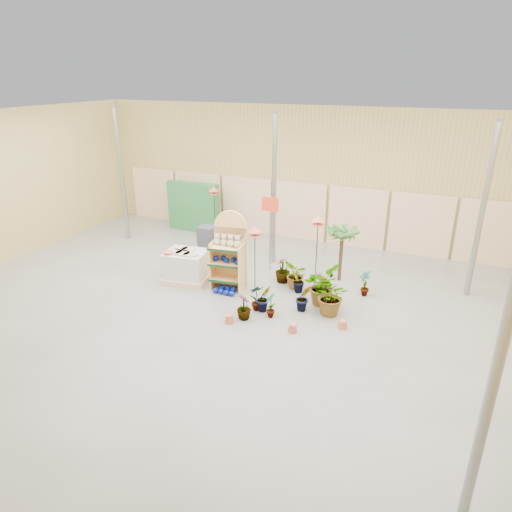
{
  "coord_description": "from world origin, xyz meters",
  "views": [
    {
      "loc": [
        4.7,
        -8.62,
        5.46
      ],
      "look_at": [
        0.3,
        1.5,
        1.0
      ],
      "focal_mm": 32.0,
      "sensor_mm": 36.0,
      "label": 1
    }
  ],
  "objects": [
    {
      "name": "potted_plant_0",
      "position": [
        0.74,
        0.51,
        0.35
      ],
      "size": [
        0.44,
        0.43,
        0.7
      ],
      "primitive_type": "imported",
      "rotation": [
        0.0,
        0.0,
        3.88
      ],
      "color": "#366726",
      "rests_on": "ground"
    },
    {
      "name": "potted_plant_10",
      "position": [
        2.46,
        0.98,
        0.49
      ],
      "size": [
        0.79,
        0.91,
        0.98
      ],
      "primitive_type": "imported",
      "rotation": [
        0.0,
        0.0,
        4.68
      ],
      "color": "#366726",
      "rests_on": "ground"
    },
    {
      "name": "potted_plant_6",
      "position": [
        1.23,
        2.05,
        0.39
      ],
      "size": [
        0.82,
        0.87,
        0.78
      ],
      "primitive_type": "imported",
      "rotation": [
        0.0,
        0.0,
        5.08
      ],
      "color": "#366726",
      "rests_on": "ground"
    },
    {
      "name": "potted_plant_8",
      "position": [
        1.19,
        0.33,
        0.32
      ],
      "size": [
        0.33,
        0.39,
        0.64
      ],
      "primitive_type": "imported",
      "rotation": [
        0.0,
        0.0,
        5.07
      ],
      "color": "#366726",
      "rests_on": "ground"
    },
    {
      "name": "potted_plant_3",
      "position": [
        2.12,
        1.42,
        0.42
      ],
      "size": [
        0.55,
        0.55,
        0.84
      ],
      "primitive_type": "imported",
      "rotation": [
        0.0,
        0.0,
        1.78
      ],
      "color": "#366726",
      "rests_on": "ground"
    },
    {
      "name": "bird_table_front",
      "position": [
        0.3,
        1.42,
        1.7
      ],
      "size": [
        0.34,
        0.34,
        1.83
      ],
      "color": "black",
      "rests_on": "ground"
    },
    {
      "name": "potted_plant_11",
      "position": [
        0.76,
        2.3,
        0.37
      ],
      "size": [
        0.43,
        0.43,
        0.75
      ],
      "primitive_type": "imported",
      "rotation": [
        0.0,
        0.0,
        4.67
      ],
      "color": "#366726",
      "rests_on": "ground"
    },
    {
      "name": "potted_plant_2",
      "position": [
        2.09,
        1.5,
        0.5
      ],
      "size": [
        0.8,
        0.92,
        1.0
      ],
      "primitive_type": "imported",
      "rotation": [
        0.0,
        0.0,
        1.59
      ],
      "color": "#366726",
      "rests_on": "ground"
    },
    {
      "name": "charcoal_planters",
      "position": [
        -2.07,
        3.15,
        0.5
      ],
      "size": [
        0.5,
        0.5,
        1.0
      ],
      "color": "#2D2D32",
      "rests_on": "ground"
    },
    {
      "name": "potted_plant_5",
      "position": [
        1.36,
        1.82,
        0.33
      ],
      "size": [
        0.4,
        0.45,
        0.67
      ],
      "primitive_type": "imported",
      "rotation": [
        0.0,
        0.0,
        4.37
      ],
      "color": "#366726",
      "rests_on": "ground"
    },
    {
      "name": "room",
      "position": [
        0.0,
        0.91,
        2.21
      ],
      "size": [
        15.2,
        12.1,
        4.7
      ],
      "color": "slate",
      "rests_on": "ground"
    },
    {
      "name": "palm",
      "position": [
        2.19,
        3.05,
        1.42
      ],
      "size": [
        0.7,
        0.7,
        1.67
      ],
      "color": "#3F2C1C",
      "rests_on": "ground"
    },
    {
      "name": "bird_table_back",
      "position": [
        -2.48,
        4.38,
        1.81
      ],
      "size": [
        0.34,
        0.34,
        1.95
      ],
      "color": "black",
      "rests_on": "ground"
    },
    {
      "name": "potted_plant_4",
      "position": [
        3.02,
        2.37,
        0.35
      ],
      "size": [
        0.43,
        0.45,
        0.71
      ],
      "primitive_type": "imported",
      "rotation": [
        0.0,
        0.0,
        5.36
      ],
      "color": "#366726",
      "rests_on": "ground"
    },
    {
      "name": "gazing_balls_floor",
      "position": [
        -0.38,
        1.03,
        0.07
      ],
      "size": [
        0.63,
        0.39,
        0.15
      ],
      "color": "#061788",
      "rests_on": "ground"
    },
    {
      "name": "potted_plant_7",
      "position": [
        0.64,
        -0.0,
        0.31
      ],
      "size": [
        0.48,
        0.48,
        0.61
      ],
      "primitive_type": "imported",
      "rotation": [
        0.0,
        0.0,
        2.18
      ],
      "color": "#366726",
      "rests_on": "ground"
    },
    {
      "name": "display_shelf",
      "position": [
        -0.46,
        1.46,
        0.97
      ],
      "size": [
        0.97,
        0.69,
        2.13
      ],
      "rotation": [
        0.0,
        0.0,
        0.15
      ],
      "color": "#E3AB65",
      "rests_on": "ground"
    },
    {
      "name": "potted_plant_1",
      "position": [
        0.92,
        0.55,
        0.35
      ],
      "size": [
        0.48,
        0.49,
        0.69
      ],
      "primitive_type": "imported",
      "rotation": [
        0.0,
        0.0,
        0.9
      ],
      "color": "#366726",
      "rests_on": "ground"
    },
    {
      "name": "bird_table_right",
      "position": [
        1.69,
        2.33,
        1.89
      ],
      "size": [
        0.34,
        0.34,
        2.04
      ],
      "color": "black",
      "rests_on": "ground"
    },
    {
      "name": "potted_plant_9",
      "position": [
        1.8,
        0.95,
        0.34
      ],
      "size": [
        0.49,
        0.48,
        0.69
      ],
      "primitive_type": "imported",
      "rotation": [
        0.0,
        0.0,
        0.7
      ],
      "color": "#366726",
      "rests_on": "ground"
    },
    {
      "name": "offer_sign",
      "position": [
        0.1,
        2.98,
        1.57
      ],
      "size": [
        0.5,
        0.08,
        2.2
      ],
      "color": "gray",
      "rests_on": "ground"
    },
    {
      "name": "trellis_stock",
      "position": [
        -3.8,
        5.2,
        0.9
      ],
      "size": [
        2.0,
        0.3,
        1.8
      ],
      "primitive_type": "cube",
      "color": "#2A6D36",
      "rests_on": "ground"
    },
    {
      "name": "pallet_stack",
      "position": [
        -1.74,
        1.31,
        0.43
      ],
      "size": [
        1.34,
        1.17,
        0.9
      ],
      "rotation": [
        0.0,
        0.0,
        0.13
      ],
      "color": "#D5AC80",
      "rests_on": "ground"
    },
    {
      "name": "gazing_balls_shelf",
      "position": [
        -0.46,
        1.33,
        0.84
      ],
      "size": [
        0.78,
        0.27,
        0.15
      ],
      "color": "#061788",
      "rests_on": "display_shelf"
    },
    {
      "name": "teddy_bears",
      "position": [
        -0.43,
        1.36,
        1.35
      ],
      "size": [
        0.79,
        0.21,
        0.34
      ],
      "color": "beige",
      "rests_on": "display_shelf"
    }
  ]
}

